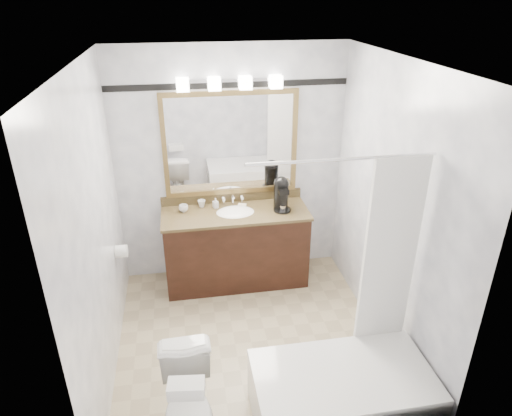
% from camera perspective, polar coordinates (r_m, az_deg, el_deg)
% --- Properties ---
extents(room, '(2.42, 2.62, 2.52)m').
position_cam_1_polar(room, '(3.68, -0.69, -1.85)').
color(room, tan).
rests_on(room, ground).
extents(vanity, '(1.53, 0.58, 0.97)m').
position_cam_1_polar(vanity, '(4.95, -2.52, -4.72)').
color(vanity, black).
rests_on(vanity, ground).
extents(mirror, '(1.40, 0.04, 1.10)m').
position_cam_1_polar(mirror, '(4.75, -3.18, 7.96)').
color(mirror, olive).
rests_on(mirror, room).
extents(vanity_light_bar, '(1.02, 0.14, 0.12)m').
position_cam_1_polar(vanity_light_bar, '(4.55, -3.30, 15.37)').
color(vanity_light_bar, silver).
rests_on(vanity_light_bar, room).
extents(accent_stripe, '(2.40, 0.01, 0.06)m').
position_cam_1_polar(accent_stripe, '(4.62, -3.39, 15.11)').
color(accent_stripe, black).
rests_on(accent_stripe, room).
extents(bathtub, '(1.30, 0.75, 1.96)m').
position_cam_1_polar(bathtub, '(3.70, 10.93, -21.20)').
color(bathtub, white).
rests_on(bathtub, ground).
extents(tp_roll, '(0.11, 0.12, 0.12)m').
position_cam_1_polar(tp_roll, '(4.53, -16.48, -5.21)').
color(tp_roll, white).
rests_on(tp_roll, room).
extents(toilet, '(0.39, 0.67, 0.68)m').
position_cam_1_polar(toilet, '(3.48, -8.38, -23.30)').
color(toilet, white).
rests_on(toilet, ground).
extents(tissue_box, '(0.24, 0.15, 0.09)m').
position_cam_1_polar(tissue_box, '(3.06, -8.72, -21.39)').
color(tissue_box, white).
rests_on(tissue_box, toilet).
extents(coffee_maker, '(0.18, 0.23, 0.36)m').
position_cam_1_polar(coffee_maker, '(4.75, 3.18, 1.94)').
color(coffee_maker, black).
rests_on(coffee_maker, vanity).
extents(cup_left, '(0.12, 0.12, 0.07)m').
position_cam_1_polar(cup_left, '(4.80, -9.05, -0.03)').
color(cup_left, white).
rests_on(cup_left, vanity).
extents(cup_right, '(0.10, 0.10, 0.08)m').
position_cam_1_polar(cup_right, '(4.88, -6.81, 0.55)').
color(cup_right, white).
rests_on(cup_right, vanity).
extents(soap_bottle_a, '(0.06, 0.06, 0.11)m').
position_cam_1_polar(soap_bottle_a, '(4.84, -5.08, 0.63)').
color(soap_bottle_a, white).
rests_on(soap_bottle_a, vanity).
extents(soap_bar, '(0.10, 0.08, 0.03)m').
position_cam_1_polar(soap_bar, '(4.86, -1.75, 0.34)').
color(soap_bar, beige).
rests_on(soap_bar, vanity).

